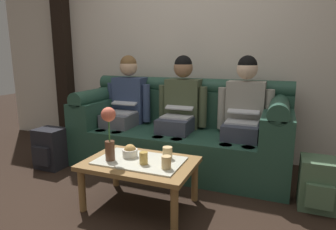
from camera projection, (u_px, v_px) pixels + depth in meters
ground_plane at (129, 217)px, 2.21m from camera, size 14.00×14.00×0.00m
back_wall_patterned at (195, 36)px, 3.46m from camera, size 6.00×0.12×2.90m
timber_pillar at (63, 39)px, 4.04m from camera, size 0.20×0.20×2.90m
couch at (180, 133)px, 3.20m from camera, size 2.30×0.88×0.96m
person_left at (126, 104)px, 3.38m from camera, size 0.56×0.67×1.22m
person_middle at (180, 108)px, 3.14m from camera, size 0.56×0.67×1.22m
person_right at (244, 112)px, 2.89m from camera, size 0.56×0.67×1.22m
coffee_table at (140, 167)px, 2.32m from camera, size 0.88×0.59×0.40m
flower_vase at (109, 129)px, 2.25m from camera, size 0.11×0.11×0.43m
snack_bowl at (130, 152)px, 2.38m from camera, size 0.13×0.13×0.11m
cup_near_left at (144, 158)px, 2.22m from camera, size 0.07×0.07×0.10m
cup_near_right at (166, 162)px, 2.13m from camera, size 0.07×0.07×0.10m
cup_far_center at (167, 153)px, 2.33m from camera, size 0.08×0.08×0.10m
backpack_right at (318, 184)px, 2.31m from camera, size 0.28×0.32×0.41m
backpack_left at (50, 149)px, 3.15m from camera, size 0.30×0.29×0.44m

